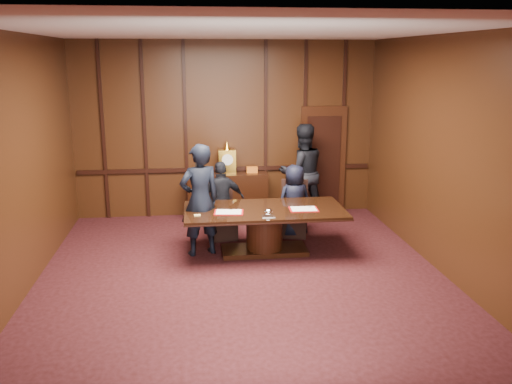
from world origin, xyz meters
TOP-DOWN VIEW (x-y plane):
  - room at (0.07, 0.14)m, footprint 7.00×7.04m
  - sideboard at (0.00, 3.26)m, footprint 1.60×0.45m
  - conference_table at (0.46, 1.10)m, footprint 2.62×1.32m
  - folder_left at (-0.14, 0.94)m, footprint 0.50×0.38m
  - folder_right at (1.08, 0.97)m, footprint 0.47×0.35m
  - inkstand at (0.46, 0.65)m, footprint 0.20×0.14m
  - notepad at (-0.64, 0.83)m, footprint 0.10×0.08m
  - chair_left at (-0.19, 1.98)m, footprint 0.54×0.54m
  - chair_right at (1.12, 1.98)m, footprint 0.58×0.58m
  - signatory_left at (-0.19, 1.90)m, footprint 0.88×0.51m
  - signatory_right at (1.11, 1.90)m, footprint 0.73×0.58m
  - witness_left at (-0.59, 1.18)m, footprint 0.78×0.64m
  - witness_right at (1.45, 2.90)m, footprint 1.04×0.87m

SIDE VIEW (x-z plane):
  - chair_left at x=-0.19m, z-range -0.20..0.79m
  - chair_right at x=1.12m, z-range -0.20..0.79m
  - sideboard at x=0.00m, z-range -0.28..1.26m
  - conference_table at x=0.46m, z-range 0.13..0.89m
  - signatory_right at x=1.11m, z-range 0.00..1.32m
  - signatory_left at x=-0.19m, z-range 0.00..1.41m
  - notepad at x=-0.64m, z-range 0.76..0.77m
  - folder_left at x=-0.14m, z-range 0.76..0.78m
  - folder_right at x=1.08m, z-range 0.76..0.78m
  - inkstand at x=0.46m, z-range 0.76..0.87m
  - witness_left at x=-0.59m, z-range 0.00..1.84m
  - witness_right at x=1.45m, z-range 0.00..1.92m
  - room at x=0.07m, z-range -0.03..3.47m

